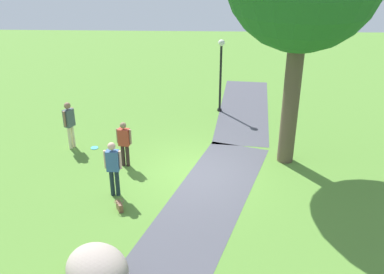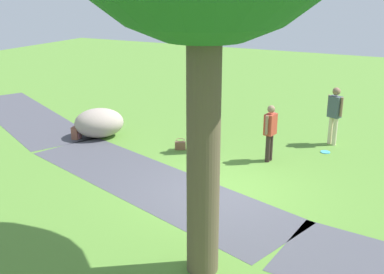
% 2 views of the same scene
% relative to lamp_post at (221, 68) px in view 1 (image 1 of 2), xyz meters
% --- Properties ---
extents(ground_plane, '(48.00, 48.00, 0.00)m').
position_rel_lamp_post_xyz_m(ground_plane, '(5.61, -0.83, -2.00)').
color(ground_plane, '#558532').
extents(footpath_segment_near, '(8.19, 3.03, 0.01)m').
position_rel_lamp_post_xyz_m(footpath_segment_near, '(-0.41, 1.14, -1.99)').
color(footpath_segment_near, '#474851').
rests_on(footpath_segment_near, ground).
extents(footpath_segment_mid, '(8.27, 4.52, 0.01)m').
position_rel_lamp_post_xyz_m(footpath_segment_mid, '(7.37, -0.54, -1.99)').
color(footpath_segment_mid, '#474851').
rests_on(footpath_segment_mid, ground).
extents(lamp_post, '(0.28, 0.28, 3.21)m').
position_rel_lamp_post_xyz_m(lamp_post, '(0.00, 0.00, 0.00)').
color(lamp_post, black).
rests_on(lamp_post, ground).
extents(lawn_boulder, '(2.01, 2.00, 0.92)m').
position_rel_lamp_post_xyz_m(lawn_boulder, '(10.75, -2.91, -1.54)').
color(lawn_boulder, '#A7978B').
rests_on(lawn_boulder, ground).
extents(woman_with_handbag, '(0.25, 0.52, 1.75)m').
position_rel_lamp_post_xyz_m(woman_with_handbag, '(7.07, -3.28, -0.98)').
color(woman_with_handbag, '#1A2A30').
rests_on(woman_with_handbag, ground).
extents(man_near_boulder, '(0.48, 0.37, 1.78)m').
position_rel_lamp_post_xyz_m(man_near_boulder, '(3.94, -5.53, -0.96)').
color(man_near_boulder, beige).
rests_on(man_near_boulder, ground).
extents(passerby_on_path, '(0.29, 0.51, 1.59)m').
position_rel_lamp_post_xyz_m(passerby_on_path, '(5.22, -3.30, -1.08)').
color(passerby_on_path, '#322321').
rests_on(passerby_on_path, ground).
extents(handbag_on_grass, '(0.37, 0.37, 0.31)m').
position_rel_lamp_post_xyz_m(handbag_on_grass, '(7.86, -3.00, -1.86)').
color(handbag_on_grass, brown).
rests_on(handbag_on_grass, ground).
extents(frisbee_on_grass, '(0.28, 0.28, 0.02)m').
position_rel_lamp_post_xyz_m(frisbee_on_grass, '(3.95, -4.71, -1.99)').
color(frisbee_on_grass, '#40A4C9').
rests_on(frisbee_on_grass, ground).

